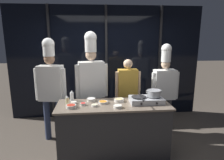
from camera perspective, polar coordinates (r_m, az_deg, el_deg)
ground_plane at (r=3.71m, az=0.39°, el=-20.23°), size 24.00×24.00×0.00m
window_wall_back at (r=4.91m, az=-1.66°, el=4.89°), size 4.65×0.09×2.70m
demo_counter at (r=3.49m, az=0.40°, el=-13.93°), size 1.86×0.67×0.91m
portable_stove at (r=3.41m, az=9.74°, el=-5.59°), size 0.55×0.36×0.10m
frying_pan at (r=3.35m, az=7.72°, el=-4.50°), size 0.25×0.43×0.05m
stock_pot at (r=3.41m, az=11.86°, el=-3.69°), size 0.25×0.23×0.11m
squeeze_bottle_clear at (r=3.51m, az=-11.40°, el=-4.44°), size 0.06×0.06×0.19m
squeeze_bottle_oil at (r=3.31m, az=-12.65°, el=-5.77°), size 0.06×0.06×0.16m
prep_bowl_noodles at (r=3.21m, az=-4.99°, el=-7.19°), size 0.10×0.10×0.03m
prep_bowl_ginger at (r=3.43m, az=1.98°, el=-5.67°), size 0.17×0.17×0.05m
prep_bowl_rice at (r=3.46m, az=-5.97°, el=-5.54°), size 0.15×0.15×0.05m
prep_bowl_onion at (r=3.37m, az=-10.84°, el=-6.34°), size 0.10×0.10×0.04m
prep_bowl_carrots at (r=3.33m, az=-2.59°, el=-6.32°), size 0.16×0.16×0.04m
prep_bowl_garlic at (r=3.14m, az=1.63°, el=-7.50°), size 0.14×0.14×0.04m
prep_bowl_chili_flakes at (r=3.20m, az=-11.62°, el=-7.31°), size 0.16×0.16×0.05m
prep_bowl_bell_pepper at (r=3.28m, az=-8.21°, el=-6.77°), size 0.10×0.10×0.04m
chef_head at (r=3.89m, az=-17.05°, el=-0.87°), size 0.59×0.30×1.97m
chef_sous at (r=3.84m, az=-5.89°, el=0.29°), size 0.61×0.32×2.09m
person_guest at (r=4.01m, az=4.45°, el=-2.78°), size 0.50×0.20×1.56m
chef_line at (r=4.17m, az=14.77°, el=-1.19°), size 0.57×0.24×1.86m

